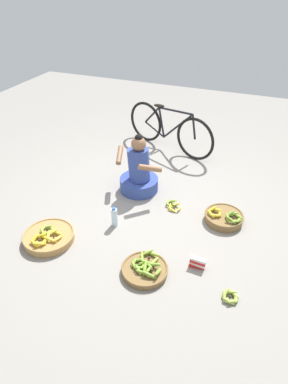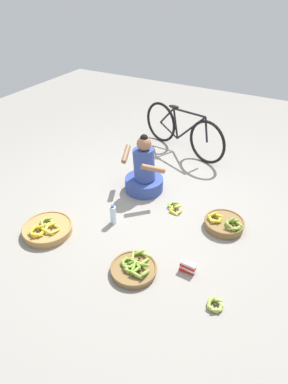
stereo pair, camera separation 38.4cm
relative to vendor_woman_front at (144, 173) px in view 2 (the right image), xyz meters
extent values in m
plane|color=gray|center=(0.27, -0.30, -0.27)|extent=(10.00, 10.00, 0.00)
cylinder|color=#334793|center=(0.00, 0.00, -0.18)|extent=(0.52, 0.52, 0.18)
cylinder|color=#334793|center=(0.00, 0.00, 0.13)|extent=(0.39, 0.37, 0.45)
sphere|color=#8C6042|center=(0.00, 0.00, 0.43)|extent=(0.19, 0.19, 0.19)
sphere|color=black|center=(0.00, 0.00, 0.51)|extent=(0.10, 0.10, 0.10)
cylinder|color=#8C6042|center=(-0.27, 0.01, 0.22)|extent=(0.16, 0.31, 0.16)
cylinder|color=#8C6042|center=(0.22, -0.17, 0.22)|extent=(0.29, 0.24, 0.16)
torus|color=black|center=(-0.48, 1.49, 0.08)|extent=(0.66, 0.28, 0.68)
torus|color=black|center=(0.48, 1.13, 0.08)|extent=(0.66, 0.28, 0.68)
cylinder|color=black|center=(0.15, 1.25, 0.19)|extent=(0.53, 0.22, 0.55)
cylinder|color=black|center=(-0.15, 1.36, 0.16)|extent=(0.15, 0.08, 0.49)
cylinder|color=black|center=(0.10, 1.27, 0.43)|extent=(0.62, 0.26, 0.08)
cylinder|color=black|center=(-0.29, 1.41, 0.00)|extent=(0.41, 0.18, 0.18)
cylinder|color=black|center=(-0.34, 1.44, 0.24)|extent=(0.31, 0.14, 0.35)
cylinder|color=black|center=(0.44, 1.14, 0.26)|extent=(0.12, 0.07, 0.38)
ellipsoid|color=black|center=(-0.21, 1.38, 0.43)|extent=(0.18, 0.08, 0.05)
cylinder|color=brown|center=(0.61, -1.35, -0.24)|extent=(0.46, 0.46, 0.06)
torus|color=brown|center=(0.61, -1.35, -0.21)|extent=(0.47, 0.47, 0.02)
ellipsoid|color=olive|center=(0.76, -1.37, -0.17)|extent=(0.05, 0.16, 0.10)
ellipsoid|color=olive|center=(0.69, -1.30, -0.17)|extent=(0.16, 0.04, 0.09)
ellipsoid|color=olive|center=(0.63, -1.38, -0.18)|extent=(0.07, 0.16, 0.08)
ellipsoid|color=olive|center=(0.69, -1.44, -0.18)|extent=(0.16, 0.04, 0.08)
sphere|color=#382D19|center=(0.69, -1.37, -0.18)|extent=(0.03, 0.03, 0.03)
ellipsoid|color=#8CAD38|center=(0.68, -1.24, -0.18)|extent=(0.06, 0.16, 0.07)
ellipsoid|color=#8CAD38|center=(0.62, -1.16, -0.18)|extent=(0.16, 0.06, 0.07)
ellipsoid|color=#8CAD38|center=(0.56, -1.17, -0.18)|extent=(0.14, 0.13, 0.08)
ellipsoid|color=#8CAD38|center=(0.54, -1.25, -0.18)|extent=(0.09, 0.16, 0.07)
ellipsoid|color=#8CAD38|center=(0.62, -1.30, -0.18)|extent=(0.16, 0.06, 0.08)
sphere|color=#382D19|center=(0.61, -1.23, -0.18)|extent=(0.03, 0.03, 0.03)
ellipsoid|color=olive|center=(0.60, -1.34, -0.18)|extent=(0.05, 0.13, 0.06)
ellipsoid|color=olive|center=(0.57, -1.29, -0.18)|extent=(0.12, 0.09, 0.07)
ellipsoid|color=olive|center=(0.52, -1.29, -0.19)|extent=(0.13, 0.08, 0.05)
ellipsoid|color=olive|center=(0.49, -1.34, -0.19)|extent=(0.03, 0.12, 0.06)
ellipsoid|color=olive|center=(0.51, -1.38, -0.18)|extent=(0.11, 0.11, 0.06)
ellipsoid|color=olive|center=(0.57, -1.38, -0.18)|extent=(0.12, 0.10, 0.06)
sphere|color=#382D19|center=(0.54, -1.34, -0.18)|extent=(0.03, 0.03, 0.03)
ellipsoid|color=olive|center=(0.67, -1.37, -0.18)|extent=(0.04, 0.13, 0.08)
ellipsoid|color=olive|center=(0.63, -1.32, -0.19)|extent=(0.13, 0.09, 0.05)
ellipsoid|color=olive|center=(0.57, -1.32, -0.18)|extent=(0.12, 0.11, 0.08)
ellipsoid|color=olive|center=(0.57, -1.41, -0.18)|extent=(0.12, 0.11, 0.07)
ellipsoid|color=olive|center=(0.61, -1.43, -0.19)|extent=(0.14, 0.05, 0.05)
sphere|color=#382D19|center=(0.61, -1.37, -0.18)|extent=(0.03, 0.03, 0.03)
cylinder|color=#A87F47|center=(-0.56, -1.30, -0.23)|extent=(0.56, 0.56, 0.08)
torus|color=#A87F47|center=(-0.56, -1.30, -0.18)|extent=(0.57, 0.57, 0.02)
ellipsoid|color=yellow|center=(-0.41, -1.34, -0.16)|extent=(0.06, 0.15, 0.06)
ellipsoid|color=yellow|center=(-0.46, -1.26, -0.16)|extent=(0.15, 0.06, 0.06)
ellipsoid|color=yellow|center=(-0.51, -1.28, -0.15)|extent=(0.12, 0.13, 0.08)
ellipsoid|color=yellow|center=(-0.53, -1.35, -0.16)|extent=(0.09, 0.14, 0.07)
ellipsoid|color=yellow|center=(-0.46, -1.39, -0.16)|extent=(0.15, 0.05, 0.07)
sphere|color=#382D19|center=(-0.47, -1.33, -0.16)|extent=(0.03, 0.03, 0.03)
ellipsoid|color=#8CAD38|center=(-0.55, -1.27, -0.16)|extent=(0.04, 0.13, 0.06)
ellipsoid|color=#8CAD38|center=(-0.56, -1.22, -0.16)|extent=(0.11, 0.11, 0.06)
ellipsoid|color=#8CAD38|center=(-0.63, -1.22, -0.16)|extent=(0.12, 0.09, 0.05)
ellipsoid|color=#8CAD38|center=(-0.65, -1.27, -0.16)|extent=(0.04, 0.13, 0.06)
ellipsoid|color=#8CAD38|center=(-0.63, -1.30, -0.16)|extent=(0.12, 0.10, 0.06)
ellipsoid|color=#8CAD38|center=(-0.56, -1.30, -0.16)|extent=(0.12, 0.10, 0.06)
sphere|color=#382D19|center=(-0.60, -1.26, -0.16)|extent=(0.03, 0.03, 0.03)
ellipsoid|color=yellow|center=(-0.51, -1.43, -0.16)|extent=(0.06, 0.15, 0.06)
ellipsoid|color=yellow|center=(-0.55, -1.38, -0.15)|extent=(0.15, 0.09, 0.08)
ellipsoid|color=yellow|center=(-0.60, -1.38, -0.15)|extent=(0.15, 0.08, 0.09)
ellipsoid|color=yellow|center=(-0.64, -1.44, -0.15)|extent=(0.04, 0.15, 0.08)
ellipsoid|color=yellow|center=(-0.60, -1.50, -0.16)|extent=(0.15, 0.09, 0.07)
ellipsoid|color=yellow|center=(-0.53, -1.49, -0.15)|extent=(0.13, 0.12, 0.08)
sphere|color=#382D19|center=(-0.58, -1.44, -0.16)|extent=(0.03, 0.03, 0.03)
cylinder|color=brown|center=(1.21, -0.25, -0.22)|extent=(0.45, 0.45, 0.09)
torus|color=brown|center=(1.21, -0.25, -0.18)|extent=(0.47, 0.47, 0.02)
ellipsoid|color=olive|center=(1.38, -0.31, -0.15)|extent=(0.07, 0.16, 0.07)
ellipsoid|color=olive|center=(1.36, -0.24, -0.15)|extent=(0.14, 0.13, 0.06)
ellipsoid|color=olive|center=(1.29, -0.23, -0.15)|extent=(0.16, 0.09, 0.07)
ellipsoid|color=olive|center=(1.27, -0.25, -0.14)|extent=(0.12, 0.14, 0.09)
ellipsoid|color=olive|center=(1.25, -0.32, -0.15)|extent=(0.09, 0.16, 0.06)
ellipsoid|color=olive|center=(1.30, -0.36, -0.14)|extent=(0.16, 0.07, 0.10)
ellipsoid|color=olive|center=(1.37, -0.34, -0.15)|extent=(0.13, 0.14, 0.06)
sphere|color=#382D19|center=(1.32, -0.29, -0.15)|extent=(0.03, 0.03, 0.03)
ellipsoid|color=yellow|center=(1.15, -0.27, -0.15)|extent=(0.04, 0.14, 0.06)
ellipsoid|color=yellow|center=(1.11, -0.21, -0.15)|extent=(0.14, 0.06, 0.07)
ellipsoid|color=yellow|center=(1.05, -0.23, -0.15)|extent=(0.12, 0.12, 0.08)
ellipsoid|color=yellow|center=(1.05, -0.32, -0.15)|extent=(0.12, 0.12, 0.06)
ellipsoid|color=yellow|center=(1.13, -0.32, -0.15)|extent=(0.13, 0.10, 0.06)
sphere|color=#382D19|center=(1.09, -0.27, -0.15)|extent=(0.03, 0.03, 0.03)
ellipsoid|color=#9EB747|center=(1.52, -1.35, -0.24)|extent=(0.05, 0.13, 0.06)
ellipsoid|color=#9EB747|center=(1.50, -1.32, -0.24)|extent=(0.11, 0.11, 0.06)
ellipsoid|color=#9EB747|center=(1.46, -1.30, -0.24)|extent=(0.13, 0.05, 0.07)
ellipsoid|color=#9EB747|center=(1.42, -1.33, -0.23)|extent=(0.08, 0.12, 0.08)
ellipsoid|color=#9EB747|center=(1.41, -1.37, -0.24)|extent=(0.06, 0.13, 0.07)
ellipsoid|color=#9EB747|center=(1.46, -1.41, -0.24)|extent=(0.12, 0.04, 0.06)
ellipsoid|color=#9EB747|center=(1.50, -1.40, -0.24)|extent=(0.12, 0.10, 0.07)
sphere|color=#382D19|center=(1.46, -1.36, -0.24)|extent=(0.03, 0.03, 0.03)
ellipsoid|color=#8CAD38|center=(0.58, -0.18, -0.24)|extent=(0.05, 0.12, 0.08)
ellipsoid|color=#8CAD38|center=(0.52, -0.13, -0.24)|extent=(0.12, 0.04, 0.07)
ellipsoid|color=#8CAD38|center=(0.48, -0.17, -0.24)|extent=(0.05, 0.12, 0.06)
ellipsoid|color=#8CAD38|center=(0.52, -0.23, -0.24)|extent=(0.12, 0.05, 0.06)
sphere|color=#382D19|center=(0.53, -0.18, -0.24)|extent=(0.03, 0.03, 0.03)
ellipsoid|color=yellow|center=(0.65, -0.24, -0.24)|extent=(0.03, 0.13, 0.06)
ellipsoid|color=yellow|center=(0.58, -0.18, -0.24)|extent=(0.14, 0.05, 0.07)
ellipsoid|color=yellow|center=(0.53, -0.25, -0.24)|extent=(0.06, 0.14, 0.06)
ellipsoid|color=yellow|center=(0.57, -0.30, -0.24)|extent=(0.14, 0.06, 0.05)
sphere|color=#382D19|center=(0.59, -0.24, -0.24)|extent=(0.03, 0.03, 0.03)
cylinder|color=silver|center=(0.01, -0.80, -0.15)|extent=(0.07, 0.07, 0.23)
cylinder|color=#2D59B7|center=(0.01, -0.80, -0.02)|extent=(0.04, 0.04, 0.02)
cube|color=red|center=(1.08, -1.09, -0.25)|extent=(0.16, 0.06, 0.03)
cube|color=white|center=(1.09, -1.08, -0.22)|extent=(0.16, 0.06, 0.03)
cube|color=red|center=(1.09, -1.09, -0.19)|extent=(0.16, 0.06, 0.03)
cube|color=white|center=(1.09, -1.08, -0.16)|extent=(0.16, 0.06, 0.03)
camera|label=1|loc=(1.42, -3.44, 2.29)|focal=30.53mm
camera|label=2|loc=(1.77, -3.27, 2.29)|focal=30.53mm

